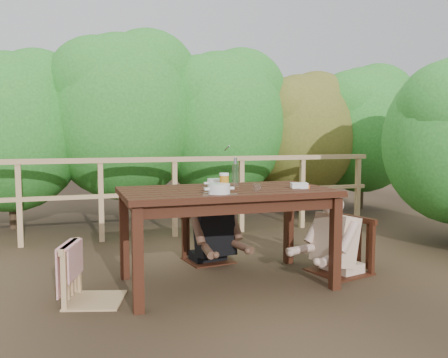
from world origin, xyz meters
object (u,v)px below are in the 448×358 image
object	(u,v)px
chair_left	(94,246)
chair_right	(340,221)
butter_tub	(299,186)
tumbler	(257,188)
table	(226,238)
soup_far	(216,184)
soup_near	(219,190)
diner_right	(343,207)
beer_glass	(224,182)
woman	(208,204)
chair_far	(208,218)
bottle	(235,173)

from	to	relation	value
chair_left	chair_right	bearing A→B (deg)	-71.86
chair_right	butter_tub	size ratio (longest dim) A/B	6.85
chair_right	tumbler	distance (m)	1.01
table	soup_far	world-z (taller)	soup_far
soup_far	tumbler	bearing A→B (deg)	-59.52
chair_left	soup_near	distance (m)	1.04
chair_right	soup_far	xyz separation A→B (m)	(-1.14, 0.17, 0.37)
diner_right	soup_far	size ratio (longest dim) A/B	4.59
chair_right	beer_glass	bearing A→B (deg)	-102.03
woman	soup_near	xyz separation A→B (m)	(-0.23, -1.07, 0.26)
chair_far	chair_right	xyz separation A→B (m)	(1.04, -0.76, 0.04)
woman	chair_right	bearing A→B (deg)	134.57
bottle	beer_glass	bearing A→B (deg)	-128.59
table	chair_far	size ratio (longest dim) A/B	1.98
woman	beer_glass	distance (m)	0.87
soup_near	table	bearing A→B (deg)	62.67
beer_glass	tumbler	size ratio (longest dim) A/B	2.03
soup_near	butter_tub	bearing A→B (deg)	11.81
diner_right	tumbler	xyz separation A→B (m)	(-0.95, -0.21, 0.23)
chair_right	soup_near	world-z (taller)	chair_right
chair_far	butter_tub	xyz separation A→B (m)	(0.55, -0.89, 0.40)
chair_right	woman	xyz separation A→B (m)	(-1.04, 0.78, 0.10)
tumbler	chair_far	bearing A→B (deg)	97.18
chair_far	butter_tub	world-z (taller)	chair_far
chair_left	soup_far	xyz separation A→B (m)	(1.05, 0.23, 0.42)
soup_far	tumbler	world-z (taller)	soup_far
table	tumbler	bearing A→B (deg)	-51.73
butter_tub	beer_glass	bearing A→B (deg)	-172.33
chair_left	soup_far	size ratio (longest dim) A/B	3.21
soup_near	diner_right	bearing A→B (deg)	12.53
table	chair_far	distance (m)	0.74
table	diner_right	distance (m)	1.15
table	chair_left	world-z (taller)	chair_left
soup_far	bottle	size ratio (longest dim) A/B	0.99
woman	bottle	size ratio (longest dim) A/B	4.35
chair_left	tumbler	size ratio (longest dim) A/B	11.28
soup_far	beer_glass	bearing A→B (deg)	-88.91
table	chair_right	bearing A→B (deg)	-1.32
chair_right	soup_far	bearing A→B (deg)	-112.11
diner_right	soup_far	bearing A→B (deg)	68.10
chair_right	soup_near	bearing A→B (deg)	-90.78
chair_far	woman	xyz separation A→B (m)	(0.00, 0.02, 0.15)
diner_right	soup_near	distance (m)	1.35
diner_right	bottle	size ratio (longest dim) A/B	4.54
chair_far	beer_glass	bearing A→B (deg)	-105.33
soup_far	butter_tub	world-z (taller)	soup_far
woman	bottle	bearing A→B (deg)	89.76
chair_far	bottle	distance (m)	0.76
chair_far	diner_right	xyz separation A→B (m)	(1.07, -0.76, 0.17)
soup_far	soup_near	bearing A→B (deg)	-105.10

